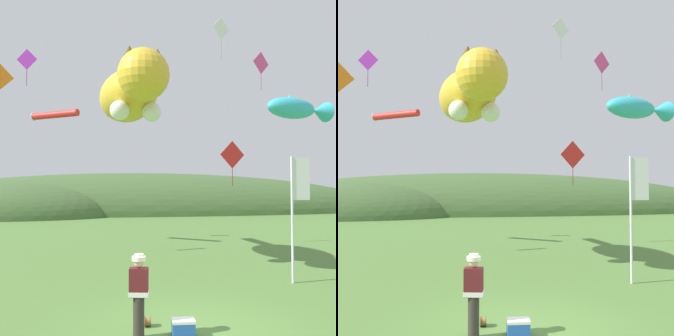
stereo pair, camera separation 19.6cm
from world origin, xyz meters
The scene contains 13 objects.
ground_plane centered at (0.00, 0.00, 0.00)m, with size 120.00×120.00×0.00m, color #517A38.
distant_hill_ridge centered at (-2.24, 31.46, 0.00)m, with size 57.38×13.46×8.48m.
festival_attendant centered at (-1.12, -0.10, 0.95)m, with size 0.45×0.32×1.77m.
kite_spool centered at (-0.89, 0.53, 0.12)m, with size 0.14×0.23×0.23m.
picnic_cooler centered at (-0.16, -0.10, 0.18)m, with size 0.50×0.34×0.36m.
festival_banner_pole centered at (4.24, 3.64, 2.73)m, with size 0.66×0.08×4.16m.
kite_giant_cat centered at (-1.17, 6.94, 6.87)m, with size 3.08×7.97×2.45m.
kite_fish_windsock centered at (5.82, 6.67, 6.38)m, with size 3.42×1.97×1.02m.
kite_tube_streamer centered at (-5.04, 11.85, 6.82)m, with size 2.73×1.90×0.44m.
kite_diamond_pink centered at (6.08, 11.50, 9.86)m, with size 1.11×0.61×2.15m.
kite_diamond_violet centered at (-6.66, 12.63, 9.92)m, with size 1.12×0.22×2.04m.
kite_diamond_white centered at (2.78, 7.59, 10.01)m, with size 0.88×0.49×1.89m.
kite_diamond_red centered at (4.25, 10.93, 4.72)m, with size 1.41×0.39×2.36m.
Camera 1 is at (-1.47, -8.15, 3.32)m, focal length 40.00 mm.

